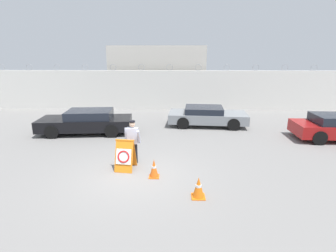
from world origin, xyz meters
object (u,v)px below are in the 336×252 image
traffic_cone_mid (199,187)px  parked_car_front_coupe (87,121)px  barricade_sign (125,155)px  traffic_cone_near (154,168)px  parked_car_rear_sedan (207,116)px  security_guard (133,140)px

traffic_cone_mid → parked_car_front_coupe: parked_car_front_coupe is taller
traffic_cone_mid → barricade_sign: bearing=143.1°
barricade_sign → traffic_cone_mid: (2.48, -1.86, -0.24)m
parked_car_front_coupe → traffic_cone_near: bearing=122.8°
traffic_cone_near → parked_car_front_coupe: (-3.95, 5.09, 0.31)m
traffic_cone_mid → parked_car_rear_sedan: (1.17, 8.06, 0.26)m
traffic_cone_near → parked_car_front_coupe: parked_car_front_coupe is taller
barricade_sign → parked_car_rear_sedan: size_ratio=0.24×
barricade_sign → traffic_cone_near: size_ratio=1.76×
parked_car_rear_sedan → traffic_cone_mid: bearing=-93.8°
barricade_sign → security_guard: 0.74m
traffic_cone_near → traffic_cone_mid: traffic_cone_near is taller
security_guard → parked_car_front_coupe: security_guard is taller
parked_car_front_coupe → parked_car_rear_sedan: parked_car_front_coupe is taller
parked_car_front_coupe → parked_car_rear_sedan: bearing=-170.4°
security_guard → traffic_cone_mid: bearing=-44.3°
traffic_cone_near → parked_car_front_coupe: size_ratio=0.13×
parked_car_rear_sedan → security_guard: bearing=-117.3°
barricade_sign → traffic_cone_near: (1.09, -0.59, -0.24)m
traffic_cone_mid → parked_car_rear_sedan: size_ratio=0.14×
traffic_cone_near → security_guard: bearing=126.5°
barricade_sign → traffic_cone_near: barricade_sign is taller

